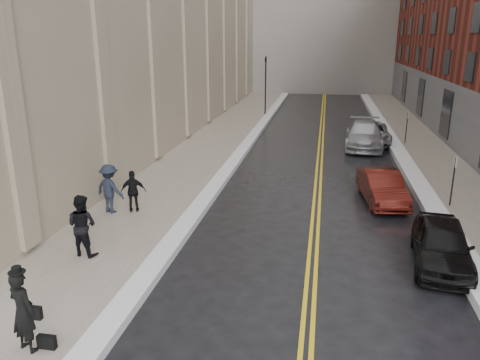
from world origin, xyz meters
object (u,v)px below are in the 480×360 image
at_px(car_maroon, 382,187).
at_px(pedestrian_main, 23,312).
at_px(car_black, 442,244).
at_px(pedestrian_b, 110,189).
at_px(pedestrian_a, 82,225).
at_px(car_silver_far, 371,133).
at_px(car_silver_near, 364,135).
at_px(pedestrian_c, 133,191).

xyz_separation_m(car_maroon, pedestrian_main, (-8.77, -11.84, 0.42)).
bearing_deg(car_black, pedestrian_main, -141.44).
height_order(car_maroon, pedestrian_b, pedestrian_b).
xyz_separation_m(pedestrian_a, pedestrian_b, (-0.80, 3.66, -0.02)).
bearing_deg(car_silver_far, car_black, -87.03).
xyz_separation_m(car_black, car_silver_far, (-0.64, 17.57, -0.01)).
bearing_deg(pedestrian_b, pedestrian_a, 119.76).
bearing_deg(pedestrian_main, car_silver_near, -92.58).
xyz_separation_m(car_silver_near, pedestrian_main, (-8.77, -22.51, 0.28)).
bearing_deg(car_silver_near, pedestrian_b, -123.33).
bearing_deg(car_silver_far, car_silver_near, -113.06).
relative_size(car_silver_near, car_silver_far, 1.12).
xyz_separation_m(car_black, car_maroon, (-1.19, 5.65, -0.02)).
bearing_deg(car_black, pedestrian_a, -165.25).
distance_m(car_silver_near, pedestrian_main, 24.16).
xyz_separation_m(pedestrian_main, pedestrian_c, (-1.04, 8.54, -0.12)).
bearing_deg(pedestrian_a, pedestrian_b, -67.32).
relative_size(car_silver_near, pedestrian_main, 2.96).
relative_size(car_maroon, pedestrian_a, 2.08).
relative_size(car_black, pedestrian_main, 2.17).
bearing_deg(car_silver_near, car_maroon, -86.45).
bearing_deg(pedestrian_main, pedestrian_b, -58.39).
xyz_separation_m(car_black, car_silver_near, (-1.19, 16.32, 0.11)).
bearing_deg(pedestrian_c, pedestrian_main, 77.82).
distance_m(car_maroon, pedestrian_b, 11.25).
height_order(car_maroon, car_silver_far, car_silver_far).
distance_m(car_maroon, pedestrian_a, 12.23).
relative_size(car_black, pedestrian_a, 2.07).
relative_size(car_maroon, pedestrian_main, 2.18).
distance_m(car_black, car_silver_far, 17.58).
height_order(car_silver_near, pedestrian_main, pedestrian_main).
distance_m(car_silver_near, car_silver_far, 1.37).
bearing_deg(car_silver_far, pedestrian_b, -125.07).
distance_m(car_maroon, pedestrian_c, 10.35).
bearing_deg(pedestrian_main, pedestrian_a, -57.98).
bearing_deg(pedestrian_b, car_maroon, -144.21).
height_order(car_black, pedestrian_main, pedestrian_main).
distance_m(car_black, car_maroon, 5.78).
height_order(car_silver_far, pedestrian_c, pedestrian_c).
relative_size(car_silver_far, pedestrian_c, 3.00).
relative_size(car_silver_near, pedestrian_a, 2.82).
height_order(pedestrian_b, pedestrian_c, pedestrian_b).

